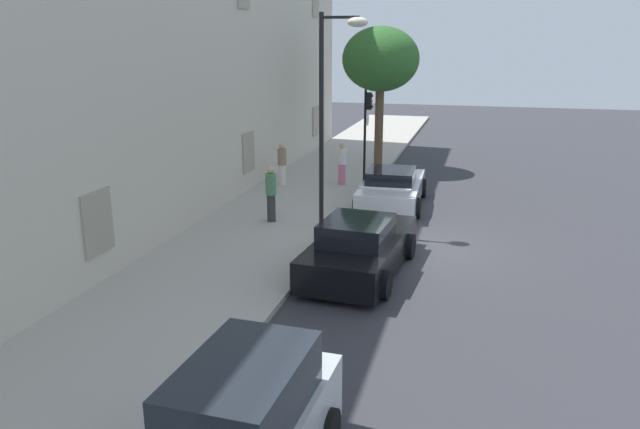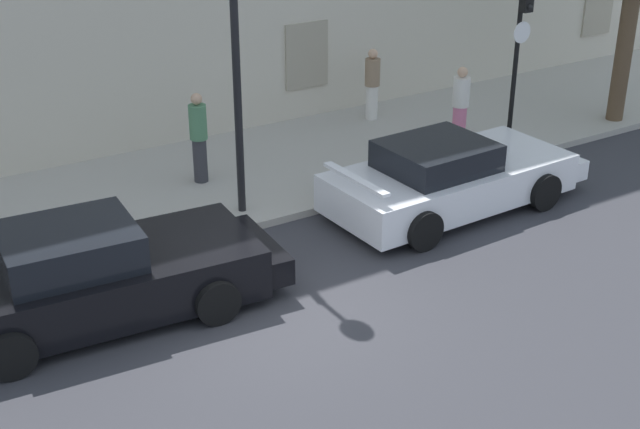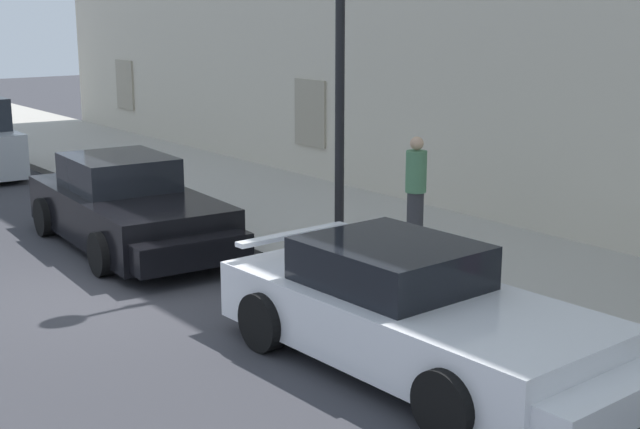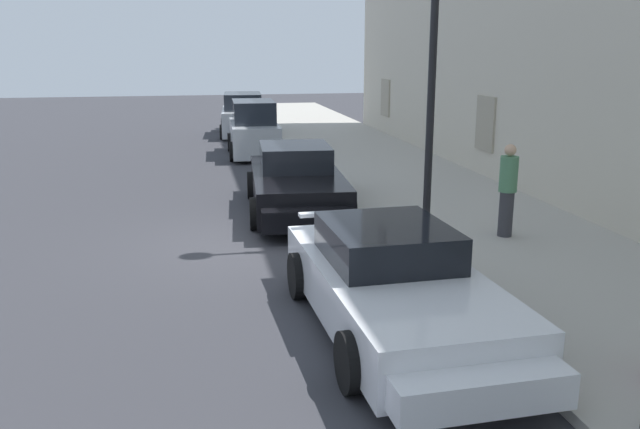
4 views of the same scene
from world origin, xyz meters
name	(u,v)px [view 4 (image 4 of 4)]	position (x,y,z in m)	size (l,w,h in m)	color
ground_plane	(248,242)	(0.00, 0.00, 0.00)	(80.00, 80.00, 0.00)	#333338
sidewalk	(481,226)	(0.00, 4.82, 0.07)	(60.00, 4.48, 0.14)	#A8A399
sportscar_red_lead	(297,186)	(-2.07, 1.31, 0.63)	(5.16, 2.45, 1.48)	black
sportscar_yellow_flank	(399,291)	(4.61, 1.53, 0.61)	(5.11, 2.35, 1.37)	white
hatchback_parked	(254,131)	(-10.35, 1.17, 0.85)	(3.76, 1.87, 1.88)	#B2B7BC
hatchback_distant	(243,116)	(-15.83, 1.26, 0.80)	(4.09, 2.14, 1.77)	#B2B7BC
street_lamp	(413,0)	(1.07, 2.81, 4.43)	(0.44, 1.42, 6.30)	black
pedestrian_strolling	(508,189)	(1.02, 4.83, 1.05)	(0.46, 0.46, 1.77)	#333338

